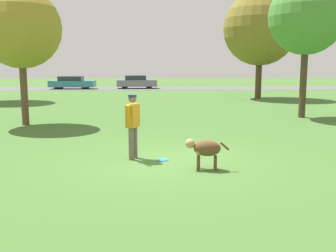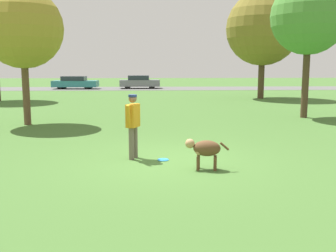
# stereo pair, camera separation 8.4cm
# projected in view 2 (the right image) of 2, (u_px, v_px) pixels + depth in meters

# --- Properties ---
(ground_plane) EXTENTS (120.00, 120.00, 0.00)m
(ground_plane) POSITION_uv_depth(u_px,v_px,m) (168.00, 161.00, 9.51)
(ground_plane) COLOR #426B2D
(far_road_strip) EXTENTS (120.00, 6.00, 0.01)m
(far_road_strip) POSITION_uv_depth(u_px,v_px,m) (155.00, 88.00, 38.44)
(far_road_strip) COLOR #5B5B59
(far_road_strip) RESTS_ON ground_plane
(person) EXTENTS (0.35, 0.64, 1.59)m
(person) POSITION_uv_depth(u_px,v_px,m) (133.00, 121.00, 9.62)
(person) COLOR #665B4C
(person) RESTS_ON ground_plane
(dog) EXTENTS (0.98, 0.44, 0.68)m
(dog) POSITION_uv_depth(u_px,v_px,m) (205.00, 149.00, 8.68)
(dog) COLOR brown
(dog) RESTS_ON ground_plane
(frisbee) EXTENTS (0.27, 0.27, 0.02)m
(frisbee) POSITION_uv_depth(u_px,v_px,m) (163.00, 160.00, 9.60)
(frisbee) COLOR #268CE5
(frisbee) RESTS_ON ground_plane
(tree_near_right) EXTENTS (3.23, 3.23, 5.95)m
(tree_near_right) POSITION_uv_depth(u_px,v_px,m) (309.00, 17.00, 16.68)
(tree_near_right) COLOR #4C3826
(tree_near_right) RESTS_ON ground_plane
(tree_far_right) EXTENTS (4.97, 4.97, 7.21)m
(tree_far_right) POSITION_uv_depth(u_px,v_px,m) (263.00, 29.00, 26.48)
(tree_far_right) COLOR #4C3826
(tree_far_right) RESTS_ON ground_plane
(tree_near_left) EXTENTS (3.04, 3.04, 5.19)m
(tree_near_left) POSITION_uv_depth(u_px,v_px,m) (23.00, 28.00, 14.73)
(tree_near_left) COLOR brown
(tree_near_left) RESTS_ON ground_plane
(parked_car_teal) EXTENTS (4.34, 1.94, 1.22)m
(parked_car_teal) POSITION_uv_depth(u_px,v_px,m) (75.00, 83.00, 37.74)
(parked_car_teal) COLOR teal
(parked_car_teal) RESTS_ON ground_plane
(parked_car_grey) EXTENTS (3.93, 1.96, 1.28)m
(parked_car_grey) POSITION_uv_depth(u_px,v_px,m) (139.00, 82.00, 38.40)
(parked_car_grey) COLOR slate
(parked_car_grey) RESTS_ON ground_plane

